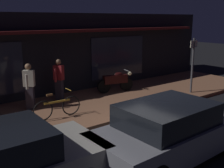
{
  "coord_description": "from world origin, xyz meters",
  "views": [
    {
      "loc": [
        -5.31,
        -5.64,
        3.35
      ],
      "look_at": [
        0.83,
        2.4,
        0.95
      ],
      "focal_mm": 44.17,
      "sensor_mm": 36.0,
      "label": 1
    }
  ],
  "objects_px": {
    "person_bystander": "(59,79)",
    "motorcycle": "(116,81)",
    "person_photographer": "(29,85)",
    "sign_post": "(193,62)",
    "bicycle_parked": "(57,107)",
    "parked_car_far": "(169,131)"
  },
  "relations": [
    {
      "from": "person_photographer",
      "to": "person_bystander",
      "type": "relative_size",
      "value": 1.0
    },
    {
      "from": "motorcycle",
      "to": "person_bystander",
      "type": "relative_size",
      "value": 1.01
    },
    {
      "from": "motorcycle",
      "to": "person_bystander",
      "type": "height_order",
      "value": "person_bystander"
    },
    {
      "from": "parked_car_far",
      "to": "bicycle_parked",
      "type": "bearing_deg",
      "value": 105.13
    },
    {
      "from": "motorcycle",
      "to": "bicycle_parked",
      "type": "bearing_deg",
      "value": -158.03
    },
    {
      "from": "sign_post",
      "to": "parked_car_far",
      "type": "height_order",
      "value": "sign_post"
    },
    {
      "from": "parked_car_far",
      "to": "motorcycle",
      "type": "bearing_deg",
      "value": 64.38
    },
    {
      "from": "motorcycle",
      "to": "bicycle_parked",
      "type": "height_order",
      "value": "motorcycle"
    },
    {
      "from": "person_photographer",
      "to": "sign_post",
      "type": "distance_m",
      "value": 6.89
    },
    {
      "from": "bicycle_parked",
      "to": "parked_car_far",
      "type": "xyz_separation_m",
      "value": [
        1.05,
        -3.88,
        0.2
      ]
    },
    {
      "from": "person_photographer",
      "to": "sign_post",
      "type": "bearing_deg",
      "value": -17.76
    },
    {
      "from": "bicycle_parked",
      "to": "person_bystander",
      "type": "relative_size",
      "value": 0.99
    },
    {
      "from": "person_bystander",
      "to": "sign_post",
      "type": "bearing_deg",
      "value": -25.03
    },
    {
      "from": "person_photographer",
      "to": "parked_car_far",
      "type": "relative_size",
      "value": 0.4
    },
    {
      "from": "person_photographer",
      "to": "person_bystander",
      "type": "height_order",
      "value": "same"
    },
    {
      "from": "person_bystander",
      "to": "person_photographer",
      "type": "bearing_deg",
      "value": -165.88
    },
    {
      "from": "motorcycle",
      "to": "sign_post",
      "type": "height_order",
      "value": "sign_post"
    },
    {
      "from": "person_bystander",
      "to": "sign_post",
      "type": "relative_size",
      "value": 0.7
    },
    {
      "from": "person_bystander",
      "to": "motorcycle",
      "type": "bearing_deg",
      "value": -6.75
    },
    {
      "from": "person_photographer",
      "to": "sign_post",
      "type": "relative_size",
      "value": 0.7
    },
    {
      "from": "sign_post",
      "to": "bicycle_parked",
      "type": "bearing_deg",
      "value": 173.84
    },
    {
      "from": "person_photographer",
      "to": "parked_car_far",
      "type": "xyz_separation_m",
      "value": [
        1.41,
        -5.31,
        -0.32
      ]
    }
  ]
}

